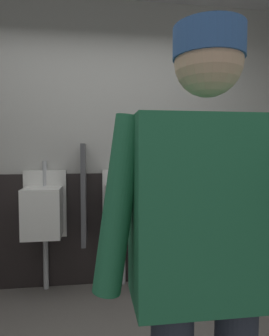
{
  "coord_description": "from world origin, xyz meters",
  "views": [
    {
      "loc": [
        -0.06,
        -1.42,
        1.34
      ],
      "look_at": [
        0.15,
        0.07,
        1.25
      ],
      "focal_mm": 31.43,
      "sensor_mm": 36.0,
      "label": 1
    }
  ],
  "objects": [
    {
      "name": "wall_back",
      "position": [
        0.0,
        1.58,
        1.4
      ],
      "size": [
        4.65,
        0.12,
        2.81
      ],
      "primitive_type": "cube",
      "color": "#B2B2AD",
      "rests_on": "ground_plane"
    },
    {
      "name": "wainscot_band_back",
      "position": [
        0.0,
        1.51,
        0.56
      ],
      "size": [
        4.05,
        0.03,
        1.11
      ],
      "primitive_type": "cube",
      "color": "black",
      "rests_on": "ground_plane"
    },
    {
      "name": "urinal_left",
      "position": [
        -0.52,
        1.36,
        0.78
      ],
      "size": [
        0.4,
        0.34,
        1.24
      ],
      "color": "white",
      "rests_on": "ground_plane"
    },
    {
      "name": "urinal_middle",
      "position": [
        0.23,
        1.36,
        0.78
      ],
      "size": [
        0.4,
        0.34,
        1.24
      ],
      "color": "white",
      "rests_on": "ground_plane"
    },
    {
      "name": "privacy_divider_panel",
      "position": [
        -0.15,
        1.29,
        0.95
      ],
      "size": [
        0.04,
        0.4,
        0.9
      ],
      "primitive_type": "cube",
      "color": "#4C4C51"
    },
    {
      "name": "person",
      "position": [
        0.3,
        -0.54,
        1.02
      ],
      "size": [
        0.7,
        0.6,
        1.72
      ],
      "color": "#2D3342",
      "rests_on": "ground_plane"
    },
    {
      "name": "soap_dispenser",
      "position": [
        1.25,
        1.48,
        1.29
      ],
      "size": [
        0.1,
        0.07,
        0.18
      ],
      "primitive_type": "cube",
      "color": "silver"
    }
  ]
}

